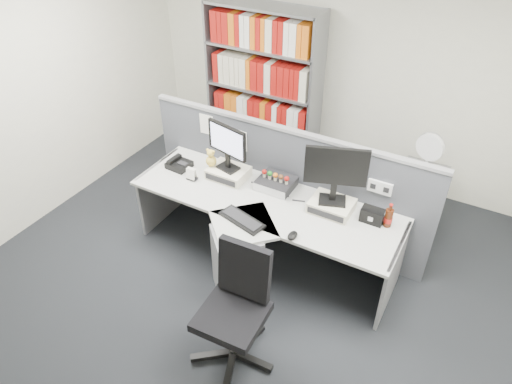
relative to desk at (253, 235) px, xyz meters
The scene contains 21 objects.
ground 0.75m from the desk, 90.00° to the right, with size 5.50×5.50×0.00m, color #23262A.
room_shell 1.46m from the desk, 90.00° to the right, with size 5.04×5.54×2.72m.
partition 0.68m from the desk, 89.59° to the left, with size 3.00×0.08×1.27m.
desk is the anchor object (origin of this frame).
monitor_riser_left 0.70m from the desk, 142.60° to the left, with size 0.38×0.31×0.10m.
monitor_riser_right 0.78m from the desk, 32.44° to the left, with size 0.38×0.31×0.10m.
monitor_left 0.90m from the desk, 142.46° to the left, with size 0.46×0.19×0.48m.
monitor_right 1.00m from the desk, 32.59° to the left, with size 0.52×0.24×0.55m.
desktop_pc 0.55m from the desk, 90.28° to the left, with size 0.34×0.31×0.09m.
figurines 0.60m from the desk, 90.29° to the left, with size 0.29×0.05×0.09m.
keyboard 0.31m from the desk, 101.86° to the right, with size 0.46×0.27×0.03m.
mouse 0.55m from the desk, 15.49° to the right, with size 0.08×0.12×0.05m, color black.
desk_phone 1.12m from the desk, 164.75° to the left, with size 0.24×0.22×0.10m.
desk_calendar 0.87m from the desk, 167.93° to the left, with size 0.11×0.08×0.13m.
plush_toy 0.88m from the desk, 152.73° to the left, with size 0.11×0.11×0.19m.
speaker 1.10m from the desk, 22.67° to the left, with size 0.20×0.11×0.13m, color black.
cola_bottle 1.24m from the desk, 20.57° to the left, with size 0.07×0.07×0.24m.
shelving_unit 2.12m from the desk, 115.96° to the left, with size 1.41×0.40×2.00m.
filing_cabinet 1.85m from the desk, 49.39° to the left, with size 0.45×0.61×0.70m.
desk_fan 1.92m from the desk, 49.39° to the left, with size 0.28×0.17×0.48m.
office_chair 0.92m from the desk, 68.58° to the right, with size 0.66×0.68×1.03m.
Camera 1 is at (1.63, -2.27, 3.38)m, focal length 32.83 mm.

